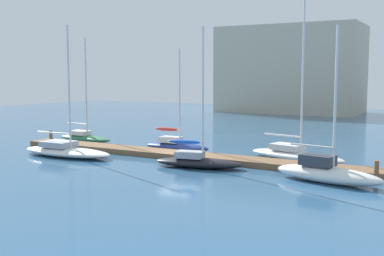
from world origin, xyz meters
TOP-DOWN VIEW (x-y plane):
  - ground_plane at (0.00, 0.00)m, footprint 120.00×120.00m
  - dock_pier at (0.00, 0.00)m, footprint 28.41×2.16m
  - dock_piling_near_end at (-13.80, 0.93)m, footprint 0.28×0.28m
  - dock_piling_far_end at (13.80, -0.93)m, footprint 0.28×0.28m
  - sailboat_0 at (-11.96, 3.22)m, footprint 6.09×2.10m
  - sailboat_1 at (-7.67, -3.57)m, footprint 7.89×2.77m
  - sailboat_2 at (-1.79, 2.54)m, footprint 5.65×1.79m
  - sailboat_3 at (2.97, -2.60)m, footprint 6.14×2.87m
  - sailboat_4 at (7.75, 3.18)m, footprint 7.66×3.71m
  - sailboat_5 at (11.46, -2.95)m, footprint 6.42×2.69m
  - mooring_buoy_orange at (5.06, 5.71)m, footprint 0.53×0.53m
  - harbor_building_distant at (-6.50, 45.94)m, footprint 22.09×11.45m

SIDE VIEW (x-z plane):
  - ground_plane at x=0.00m, z-range 0.00..0.00m
  - dock_pier at x=0.00m, z-range 0.00..0.40m
  - mooring_buoy_orange at x=5.06m, z-range 0.00..0.53m
  - sailboat_0 at x=-11.96m, z-range -4.21..5.13m
  - sailboat_1 at x=-7.67m, z-range -4.35..5.27m
  - sailboat_3 at x=2.97m, z-range -4.04..5.06m
  - sailboat_2 at x=-1.79m, z-range -3.50..4.54m
  - sailboat_4 at x=7.75m, z-range -5.35..6.39m
  - dock_piling_near_end at x=-13.80m, z-range 0.00..1.15m
  - dock_piling_far_end at x=13.80m, z-range 0.00..1.15m
  - sailboat_5 at x=11.46m, z-range -3.74..4.97m
  - harbor_building_distant at x=-6.50m, z-range 0.00..13.73m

